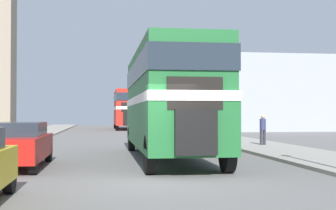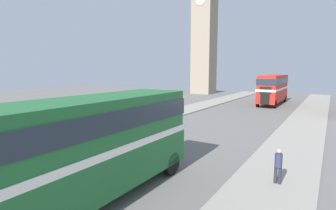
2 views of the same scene
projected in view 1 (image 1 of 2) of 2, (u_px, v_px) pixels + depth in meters
The scene contains 6 objects.
ground_plane at pixel (151, 181), 11.75m from camera, with size 120.00×120.00×0.00m, color slate.
double_decker_bus at pixel (168, 95), 17.64m from camera, with size 2.55×10.72×4.01m.
bus_distant at pixel (126, 106), 51.82m from camera, with size 2.49×10.63×4.26m.
car_parked_mid at pixel (18, 144), 14.80m from camera, with size 1.70×4.58×1.43m.
pedestrian_walking at pixel (263, 128), 23.98m from camera, with size 0.31×0.31×1.54m.
shop_building_block at pixel (288, 94), 49.02m from camera, with size 16.21×8.75×7.52m.
Camera 1 is at (-1.22, -11.73, 1.70)m, focal length 50.00 mm.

